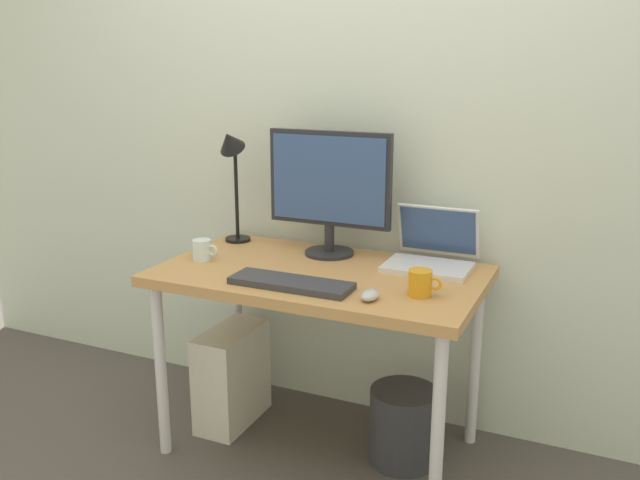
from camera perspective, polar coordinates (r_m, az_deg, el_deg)
ground_plane at (r=2.88m, az=0.00°, el=-16.89°), size 6.00×6.00×0.00m
back_wall at (r=2.82m, az=3.45°, el=10.53°), size 4.40×0.04×2.60m
desk at (r=2.58m, az=0.00°, el=-4.12°), size 1.21×0.69×0.75m
monitor at (r=2.70m, az=0.79°, el=4.55°), size 0.51×0.20×0.50m
laptop at (r=2.64m, az=9.39°, el=-0.96°), size 0.32×0.29×0.22m
desk_lamp at (r=2.90m, az=-7.45°, el=6.73°), size 0.11×0.16×0.50m
keyboard at (r=2.39m, az=-2.44°, el=-3.64°), size 0.44×0.14×0.02m
mouse at (r=2.26m, az=4.22°, el=-4.64°), size 0.06×0.09×0.03m
coffee_mug at (r=2.31m, az=8.44°, el=-3.59°), size 0.12×0.08×0.09m
glass_cup at (r=2.72m, az=-9.84°, el=-0.82°), size 0.11×0.07×0.08m
computer_tower at (r=2.97m, az=-7.40°, el=-11.24°), size 0.18×0.36×0.42m
wastebasket at (r=2.73m, az=7.00°, el=-15.20°), size 0.26×0.26×0.30m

